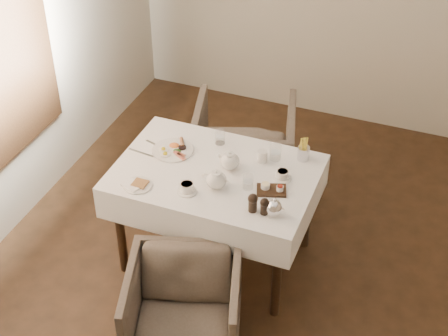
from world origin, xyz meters
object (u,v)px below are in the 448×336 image
armchair_far (244,147)px  breakfast_plate (173,149)px  armchair_near (184,311)px  teapot_centre (230,160)px  table (215,185)px

armchair_far → breakfast_plate: (-0.24, -0.74, 0.41)m
armchair_near → teapot_centre: teapot_centre is taller
table → teapot_centre: size_ratio=7.53×
armchair_far → table: bearing=81.7°
armchair_near → armchair_far: 1.64m
armchair_near → teapot_centre: size_ratio=3.95×
armchair_near → breakfast_plate: (-0.45, 0.89, 0.46)m
teapot_centre → table: bearing=-126.9°
table → armchair_near: (0.11, -0.78, -0.33)m
armchair_far → breakfast_plate: 0.88m
armchair_near → breakfast_plate: breakfast_plate is taller
armchair_near → armchair_far: bearing=79.8°
teapot_centre → armchair_near: bearing=-73.9°
table → armchair_near: bearing=-82.0°
armchair_far → teapot_centre: bearing=87.5°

